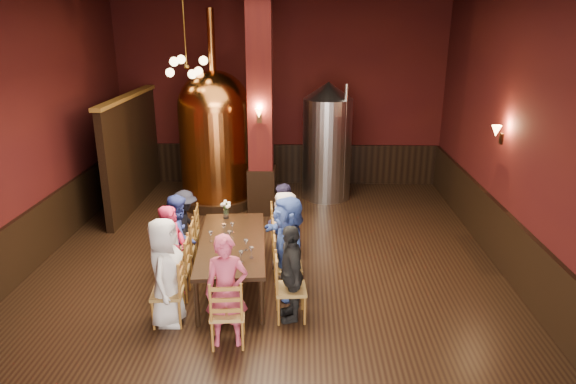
{
  "coord_description": "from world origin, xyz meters",
  "views": [
    {
      "loc": [
        0.61,
        -7.71,
        4.01
      ],
      "look_at": [
        0.35,
        0.2,
        1.34
      ],
      "focal_mm": 32.0,
      "sensor_mm": 36.0,
      "label": 1
    }
  ],
  "objects_px": {
    "steel_vessel": "(327,141)",
    "person_0": "(166,272)",
    "rose_vase": "(226,207)",
    "person_1": "(173,253)",
    "copper_kettle": "(216,136)",
    "person_2": "(180,237)",
    "dining_table": "(232,245)"
  },
  "relations": [
    {
      "from": "person_1",
      "to": "rose_vase",
      "type": "bearing_deg",
      "value": -11.49
    },
    {
      "from": "person_1",
      "to": "rose_vase",
      "type": "height_order",
      "value": "person_1"
    },
    {
      "from": "steel_vessel",
      "to": "rose_vase",
      "type": "xyz_separation_m",
      "value": [
        -1.87,
        -3.34,
        -0.39
      ]
    },
    {
      "from": "dining_table",
      "to": "rose_vase",
      "type": "bearing_deg",
      "value": 98.11
    },
    {
      "from": "steel_vessel",
      "to": "rose_vase",
      "type": "bearing_deg",
      "value": -119.2
    },
    {
      "from": "person_1",
      "to": "steel_vessel",
      "type": "distance_m",
      "value": 5.36
    },
    {
      "from": "dining_table",
      "to": "person_2",
      "type": "xyz_separation_m",
      "value": [
        -0.88,
        0.25,
        0.02
      ]
    },
    {
      "from": "person_0",
      "to": "steel_vessel",
      "type": "relative_size",
      "value": 0.57
    },
    {
      "from": "dining_table",
      "to": "copper_kettle",
      "type": "relative_size",
      "value": 0.59
    },
    {
      "from": "steel_vessel",
      "to": "copper_kettle",
      "type": "bearing_deg",
      "value": -169.8
    },
    {
      "from": "person_1",
      "to": "steel_vessel",
      "type": "relative_size",
      "value": 0.55
    },
    {
      "from": "copper_kettle",
      "to": "rose_vase",
      "type": "height_order",
      "value": "copper_kettle"
    },
    {
      "from": "person_2",
      "to": "copper_kettle",
      "type": "bearing_deg",
      "value": -5.88
    },
    {
      "from": "steel_vessel",
      "to": "dining_table",
      "type": "bearing_deg",
      "value": -110.68
    },
    {
      "from": "person_1",
      "to": "copper_kettle",
      "type": "distance_m",
      "value": 4.36
    },
    {
      "from": "dining_table",
      "to": "person_1",
      "type": "distance_m",
      "value": 0.91
    },
    {
      "from": "person_1",
      "to": "person_2",
      "type": "distance_m",
      "value": 0.66
    },
    {
      "from": "copper_kettle",
      "to": "steel_vessel",
      "type": "relative_size",
      "value": 1.57
    },
    {
      "from": "steel_vessel",
      "to": "person_0",
      "type": "bearing_deg",
      "value": -113.83
    },
    {
      "from": "person_1",
      "to": "dining_table",
      "type": "bearing_deg",
      "value": -52.26
    },
    {
      "from": "copper_kettle",
      "to": "dining_table",
      "type": "bearing_deg",
      "value": -77.41
    },
    {
      "from": "dining_table",
      "to": "steel_vessel",
      "type": "xyz_separation_m",
      "value": [
        1.63,
        4.32,
        0.66
      ]
    },
    {
      "from": "dining_table",
      "to": "person_2",
      "type": "distance_m",
      "value": 0.91
    },
    {
      "from": "person_0",
      "to": "person_1",
      "type": "bearing_deg",
      "value": 6.67
    },
    {
      "from": "dining_table",
      "to": "steel_vessel",
      "type": "bearing_deg",
      "value": 63.97
    },
    {
      "from": "dining_table",
      "to": "person_2",
      "type": "relative_size",
      "value": 1.76
    },
    {
      "from": "copper_kettle",
      "to": "rose_vase",
      "type": "distance_m",
      "value": 3.02
    },
    {
      "from": "person_2",
      "to": "copper_kettle",
      "type": "height_order",
      "value": "copper_kettle"
    },
    {
      "from": "person_0",
      "to": "person_1",
      "type": "xyz_separation_m",
      "value": [
        -0.06,
        0.67,
        -0.03
      ]
    },
    {
      "from": "person_0",
      "to": "person_2",
      "type": "distance_m",
      "value": 1.33
    },
    {
      "from": "person_0",
      "to": "person_2",
      "type": "height_order",
      "value": "person_0"
    },
    {
      "from": "person_0",
      "to": "steel_vessel",
      "type": "bearing_deg",
      "value": -22.52
    }
  ]
}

